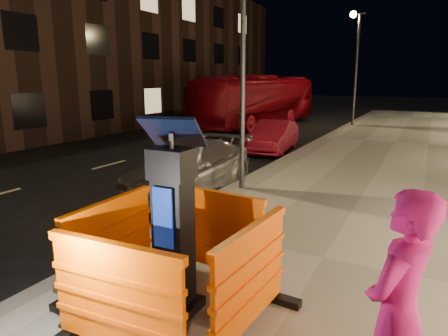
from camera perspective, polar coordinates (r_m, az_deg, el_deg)
The scene contains 14 objects.
ground_plane at distance 7.55m, azimuth -9.03°, elevation -9.04°, with size 120.00×120.00×0.00m, color black.
sidewalk at distance 6.35m, azimuth 13.96°, elevation -12.92°, with size 6.00×60.00×0.15m, color gray.
kerb at distance 7.53m, azimuth -9.05°, elevation -8.51°, with size 0.30×60.00×0.15m, color slate.
parking_kiosk at distance 4.52m, azimuth -7.24°, elevation -7.71°, with size 0.67×0.67×2.12m, color black.
barrier_front at distance 4.06m, azimuth -15.05°, elevation -17.95°, with size 1.52×0.63×1.18m, color #FD5A00.
barrier_back at distance 5.45m, azimuth -1.36°, elevation -9.28°, with size 1.52×0.63×1.18m, color #FD5A00.
barrier_kerbside at distance 5.26m, azimuth -15.80°, elevation -10.60°, with size 1.52×0.63×1.18m, color #FD5A00.
barrier_bldgside at distance 4.29m, azimuth 3.86°, elevation -15.69°, with size 1.52×0.63×1.18m, color #FD5A00.
car_silver at distance 10.06m, azimuth -4.89°, elevation -3.37°, with size 1.74×4.28×1.24m, color #BBBBC0.
car_red at distance 15.56m, azimuth 7.01°, elevation 2.35°, with size 1.26×3.61×1.19m, color maroon.
bus_doubledecker at distance 23.77m, azimuth 4.75°, elevation 5.99°, with size 2.47×10.55×2.94m, color maroon.
man at distance 3.34m, azimuth 23.59°, elevation -18.67°, with size 0.70×0.46×1.91m, color #BB1274.
street_lamp_mid at distance 9.49m, azimuth 2.71°, elevation 14.95°, with size 0.12×0.12×6.00m, color #3F3F44.
street_lamp_far at distance 23.94m, azimuth 18.34°, elevation 13.01°, with size 0.12×0.12×6.00m, color #3F3F44.
Camera 1 is at (4.23, -5.61, 2.79)m, focal length 32.00 mm.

